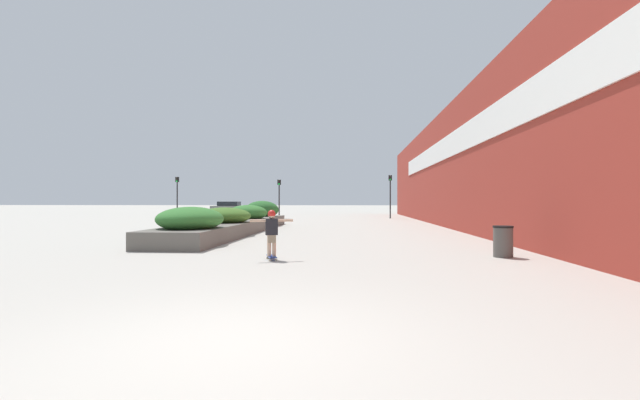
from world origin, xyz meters
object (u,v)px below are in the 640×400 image
object	(u,v)px
traffic_light_right	(390,189)
trash_bin	(503,241)
car_leftmost	(230,208)
car_center_left	(465,207)
skateboard	(272,257)
traffic_light_far_left	(177,190)
skateboarder	(272,228)
traffic_light_left	(279,192)

from	to	relation	value
traffic_light_right	trash_bin	bearing A→B (deg)	-88.44
car_leftmost	car_center_left	bearing A→B (deg)	88.73
skateboard	traffic_light_far_left	bearing A→B (deg)	98.90
traffic_light_far_left	car_center_left	bearing A→B (deg)	13.85
trash_bin	car_leftmost	distance (m)	36.69
skateboard	car_leftmost	bearing A→B (deg)	89.61
car_center_left	skateboarder	bearing A→B (deg)	-21.77
skateboarder	traffic_light_left	distance (m)	26.41
traffic_light_left	traffic_light_right	bearing A→B (deg)	0.61
skateboard	traffic_light_left	distance (m)	26.46
skateboarder	traffic_light_far_left	world-z (taller)	traffic_light_far_left
skateboarder	traffic_light_right	distance (m)	26.69
skateboard	car_leftmost	distance (m)	35.31
car_leftmost	traffic_light_right	xyz separation A→B (m)	(16.03, -7.49, 1.73)
car_leftmost	traffic_light_far_left	bearing A→B (deg)	-21.10
car_leftmost	traffic_light_far_left	xyz separation A→B (m)	(-2.75, -7.14, 1.70)
car_leftmost	car_center_left	world-z (taller)	car_center_left
traffic_light_right	skateboarder	bearing A→B (deg)	-101.32
traffic_light_far_left	skateboarder	bearing A→B (deg)	-62.88
car_center_left	traffic_light_left	size ratio (longest dim) A/B	1.41
skateboard	car_center_left	bearing A→B (deg)	50.01
skateboard	car_leftmost	world-z (taller)	car_leftmost
car_center_left	traffic_light_right	world-z (taller)	traffic_light_right
skateboard	traffic_light_right	world-z (taller)	traffic_light_right
skateboard	skateboarder	world-z (taller)	skateboarder
car_leftmost	traffic_light_right	size ratio (longest dim) A/B	1.06
trash_bin	traffic_light_far_left	distance (m)	32.17
traffic_light_right	traffic_light_far_left	xyz separation A→B (m)	(-18.79, 0.35, -0.03)
trash_bin	traffic_light_right	distance (m)	25.27
trash_bin	traffic_light_left	bearing A→B (deg)	112.16
car_center_left	traffic_light_right	bearing A→B (deg)	-48.93
skateboarder	car_center_left	size ratio (longest dim) A/B	0.24
traffic_light_right	car_center_left	bearing A→B (deg)	41.07
skateboard	traffic_light_left	world-z (taller)	traffic_light_left
skateboard	trash_bin	distance (m)	6.00
skateboarder	traffic_light_left	world-z (taller)	traffic_light_left
skateboard	traffic_light_left	xyz separation A→B (m)	(-4.30, 26.02, 2.21)
car_leftmost	car_center_left	xyz separation A→B (m)	(24.01, -0.53, 0.08)
skateboarder	traffic_light_far_left	bearing A→B (deg)	98.90
car_center_left	traffic_light_far_left	size ratio (longest dim) A/B	1.29
skateboarder	car_center_left	distance (m)	35.62
traffic_light_far_left	trash_bin	bearing A→B (deg)	-52.67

